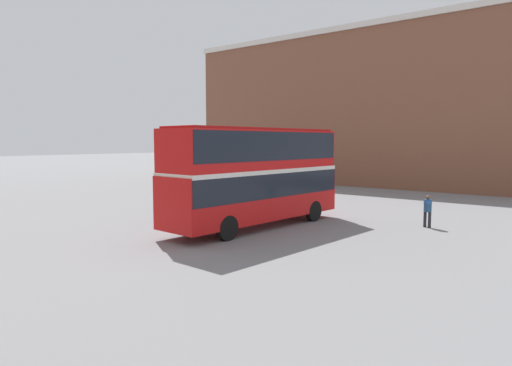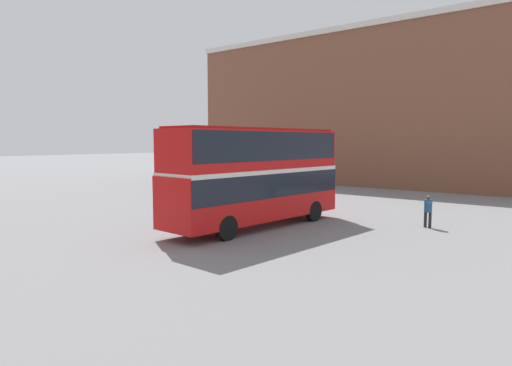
# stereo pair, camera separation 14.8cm
# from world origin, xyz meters

# --- Properties ---
(ground_plane) EXTENTS (240.00, 240.00, 0.00)m
(ground_plane) POSITION_xyz_m (0.00, 0.00, 0.00)
(ground_plane) COLOR slate
(building_row_right) EXTENTS (11.87, 37.21, 14.61)m
(building_row_right) POSITION_xyz_m (28.44, 5.22, 7.32)
(building_row_right) COLOR brown
(building_row_right) RESTS_ON ground_plane
(double_decker_bus) EXTENTS (10.21, 3.09, 4.76)m
(double_decker_bus) POSITION_xyz_m (1.75, -0.51, 2.73)
(double_decker_bus) COLOR red
(double_decker_bus) RESTS_ON ground_plane
(pedestrian_foreground) EXTENTS (0.45, 0.45, 1.57)m
(pedestrian_foreground) POSITION_xyz_m (6.84, -7.00, 0.96)
(pedestrian_foreground) COLOR #232328
(pedestrian_foreground) RESTS_ON ground_plane
(parked_car_kerb_far) EXTENTS (4.53, 2.00, 1.56)m
(parked_car_kerb_far) POSITION_xyz_m (10.84, 14.36, 0.79)
(parked_car_kerb_far) COLOR slate
(parked_car_kerb_far) RESTS_ON ground_plane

